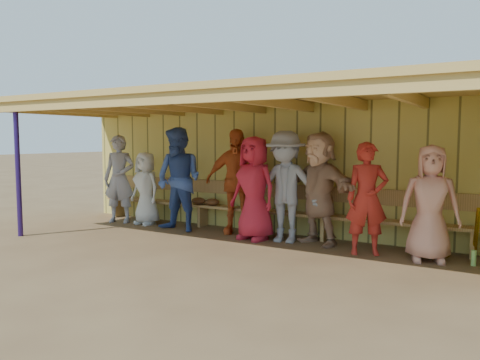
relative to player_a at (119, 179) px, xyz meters
The scene contains 13 objects.
ground 3.25m from the player_a, 10.15° to the right, with size 90.00×90.00×0.00m, color brown.
player_a is the anchor object (origin of this frame).
player_b 0.66m from the player_a, 10.31° to the left, with size 0.73×0.47×1.49m, color silver.
player_c 1.67m from the player_a, ahead, with size 0.96×0.75×1.98m, color #38539A.
player_d 2.72m from the player_a, ahead, with size 1.14×0.47×1.95m, color #D15521.
player_e 3.80m from the player_a, ahead, with size 1.22×0.70×1.90m, color gray.
player_f 4.36m from the player_a, ahead, with size 1.75×0.56×1.89m, color tan.
player_g 5.24m from the player_a, ahead, with size 0.63×0.41×1.72m, color red.
player_h 6.13m from the player_a, ahead, with size 0.82×0.54×1.68m, color tan.
player_extra 3.25m from the player_a, ahead, with size 0.88×0.57×1.81m, color red.
dugout_structure 3.54m from the player_a, ahead, with size 8.80×3.20×2.50m.
bench 3.14m from the player_a, 10.49° to the left, with size 7.60×0.34×0.93m.
dugout_equipment 2.20m from the player_a, 11.72° to the left, with size 7.27×0.62×0.80m.
Camera 1 is at (4.09, -6.57, 1.76)m, focal length 35.00 mm.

